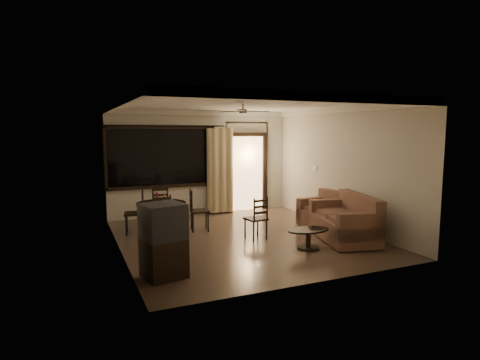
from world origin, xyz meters
name	(u,v)px	position (x,y,z in m)	size (l,w,h in m)	color
ground	(243,238)	(0.00, 0.00, 0.00)	(5.50, 5.50, 0.00)	#7F6651
room_shell	(236,148)	(0.59, 1.77, 1.83)	(5.50, 6.70, 5.50)	beige
dining_table	(161,209)	(-1.48, 1.11, 0.54)	(1.08, 1.08, 0.90)	black
dining_chair_west	(135,221)	(-2.04, 1.26, 0.28)	(0.49, 0.49, 0.95)	black
dining_chair_east	(199,218)	(-0.66, 0.95, 0.28)	(0.49, 0.49, 0.95)	black
dining_chair_south	(163,228)	(-1.64, 0.26, 0.31)	(0.49, 0.54, 0.95)	black
dining_chair_north	(161,213)	(-1.34, 1.88, 0.28)	(0.49, 0.49, 0.95)	black
tv_cabinet	(164,241)	(-2.05, -1.62, 0.58)	(0.71, 0.67, 1.15)	black
sofa	(347,222)	(1.91, -1.00, 0.37)	(1.31, 1.90, 0.92)	#452B20
armchair	(323,213)	(2.10, 0.12, 0.35)	(0.87, 0.87, 0.84)	#452B20
coffee_table	(308,236)	(0.84, -1.21, 0.25)	(0.86, 0.52, 0.38)	black
side_chair	(256,226)	(0.22, -0.19, 0.27)	(0.45, 0.45, 0.90)	black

